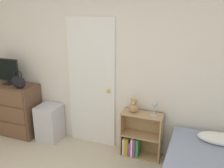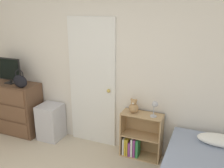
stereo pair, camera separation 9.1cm
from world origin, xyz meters
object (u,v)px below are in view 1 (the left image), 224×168
Objects in this scene: tv at (7,71)px; bookshelf at (138,138)px; dresser at (11,108)px; desk_lamp at (155,106)px; storage_bin at (50,122)px; handbag at (18,82)px; teddy_bear at (134,106)px.

bookshelf is (2.29, 0.08, -0.86)m from tv.
dresser is 4.18× the size of desk_lamp.
dresser is at bearing -126.85° from tv.
tv is at bearing -177.90° from bookshelf.
tv reaches higher than desk_lamp.
storage_bin is at bearing 2.24° from dresser.
handbag is at bearing -20.24° from dresser.
desk_lamp is at bearing -6.53° from teddy_bear.
tv is 1.13m from storage_bin.
storage_bin is (0.76, 0.02, -0.84)m from tv.
dresser is 1.43× the size of bookshelf.
desk_lamp is at bearing 4.70° from handbag.
dresser is at bearing -177.73° from teddy_bear.
desk_lamp reaches higher than teddy_bear.
teddy_bear reaches higher than dresser.
dresser is at bearing -177.69° from bookshelf.
tv is 0.66× the size of bookshelf.
desk_lamp reaches higher than bookshelf.
desk_lamp is at bearing 0.71° from storage_bin.
storage_bin is 2.81× the size of teddy_bear.
tv is 0.38m from handbag.
tv is 1.51× the size of handbag.
tv is at bearing 158.11° from handbag.
teddy_bear is at bearing 6.58° from handbag.
bookshelf is (1.53, 0.06, -0.02)m from storage_bin.
handbag is at bearing -159.48° from storage_bin.
handbag is (0.34, -0.14, -0.12)m from tv.
dresser is 0.68m from tv.
teddy_bear is at bearing 173.47° from desk_lamp.
dresser is 3.26× the size of handbag.
handbag is 0.51× the size of storage_bin.
bookshelf is (1.95, 0.22, -0.74)m from handbag.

